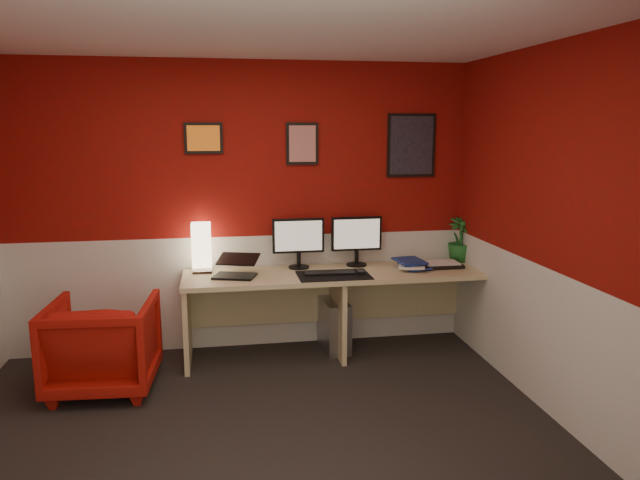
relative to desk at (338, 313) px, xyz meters
The scene contains 25 objects.
ground 1.65m from the desk, 119.32° to the right, with size 4.00×3.50×0.01m, color black.
ceiling 2.67m from the desk, 119.32° to the right, with size 4.00×3.50×0.01m, color white.
wall_back 1.23m from the desk, 156.38° to the left, with size 4.00×0.01×2.50m, color maroon.
wall_front 3.37m from the desk, 104.04° to the right, with size 4.00×0.01×2.50m, color maroon.
wall_right 2.06m from the desk, 49.24° to the right, with size 0.01×3.50×2.50m, color maroon.
wainscot_back 0.87m from the desk, 156.69° to the left, with size 4.00×0.01×1.00m, color silver.
wainscot_right 1.86m from the desk, 49.36° to the right, with size 0.01×3.50×1.00m, color silver.
desk is the anchor object (origin of this frame).
shoji_lamp 1.28m from the desk, behind, with size 0.16×0.16×0.40m, color #FFE5B2.
laptop 0.99m from the desk, behind, with size 0.33×0.23×0.22m, color black.
monitor_left 0.75m from the desk, 147.25° to the left, with size 0.45×0.06×0.58m, color black.
monitor_right 0.72m from the desk, 44.74° to the left, with size 0.45×0.06×0.58m, color black.
desk_mat 0.39m from the desk, 116.66° to the right, with size 0.60×0.38×0.01m, color black.
keyboard 0.40m from the desk, 140.84° to the right, with size 0.42×0.14×0.02m, color black.
mouse 0.44m from the desk, 36.23° to the right, with size 0.06×0.10×0.03m, color black.
book_bottom 0.69m from the desk, ahead, with size 0.21×0.29×0.03m, color navy.
book_middle 0.68m from the desk, ahead, with size 0.22×0.30×0.02m, color silver.
book_top 0.68m from the desk, ahead, with size 0.23×0.30×0.03m, color navy.
zen_tray 1.01m from the desk, ahead, with size 0.35×0.25×0.03m, color black.
potted_plant 1.33m from the desk, 10.50° to the left, with size 0.23×0.23×0.40m, color #19591E.
pc_tower 0.17m from the desk, 96.39° to the left, with size 0.20×0.45×0.45m, color #99999E.
armchair 1.91m from the desk, 167.75° to the right, with size 0.74×0.77×0.70m, color #A7170F.
art_left 1.87m from the desk, 163.16° to the left, with size 0.32×0.02×0.26m, color orange.
art_center 1.49m from the desk, 127.55° to the left, with size 0.28×0.02×0.36m, color red.
art_right 1.63m from the desk, 24.38° to the left, with size 0.44×0.02×0.56m, color black.
Camera 1 is at (-0.20, -3.46, 1.95)m, focal length 33.71 mm.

